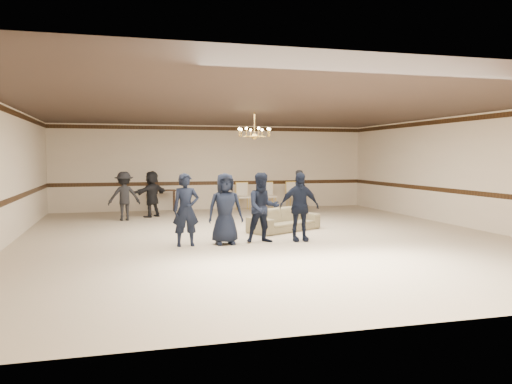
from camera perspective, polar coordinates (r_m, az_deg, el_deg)
room at (r=12.81m, az=0.97°, el=2.11°), size 12.01×14.01×3.21m
chair_rail at (r=19.64m, az=-4.65°, el=1.01°), size 12.00×0.02×0.14m
crown_molding at (r=19.64m, az=-4.68°, el=7.08°), size 12.00×0.02×0.14m
chandelier at (r=13.79m, az=-0.17°, el=7.55°), size 0.94×0.94×0.89m
boy_a at (r=11.59m, az=-7.82°, el=-1.98°), size 0.62×0.42×1.64m
boy_b at (r=11.73m, az=-3.46°, el=-1.88°), size 0.80×0.52×1.64m
boy_c at (r=11.94m, az=0.78°, el=-1.77°), size 0.80×0.63×1.64m
boy_d at (r=12.22m, az=4.85°, el=-1.65°), size 0.98×0.45×1.64m
settee at (r=13.87m, az=3.14°, el=-3.11°), size 2.24×1.74×0.61m
adult_left at (r=16.61m, az=-14.49°, el=-0.44°), size 1.06×0.69×1.54m
adult_mid at (r=17.34m, az=-11.54°, el=-0.21°), size 1.39×1.27×1.54m
adult_right at (r=17.99m, az=4.98°, el=0.00°), size 0.67×0.64×1.54m
banquet_chair_left at (r=19.20m, az=-1.42°, el=-0.51°), size 0.54×0.54×1.02m
banquet_chair_mid at (r=19.46m, az=1.44°, el=-0.45°), size 0.53×0.53×1.02m
banquet_chair_right at (r=19.76m, az=4.22°, el=-0.39°), size 0.51×0.51×1.02m
console_table at (r=18.93m, az=-10.43°, el=-0.96°), size 0.98×0.45×0.81m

